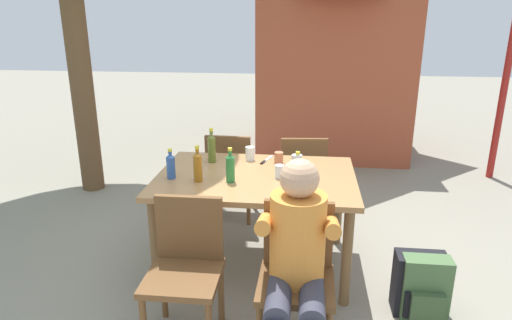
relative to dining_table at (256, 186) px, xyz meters
name	(u,v)px	position (x,y,z in m)	size (l,w,h in m)	color
ground_plane	(256,264)	(0.00, 0.00, -0.67)	(24.00, 24.00, 0.00)	gray
dining_table	(256,186)	(0.00, 0.00, 0.00)	(1.49, 1.05, 0.77)	#A37547
chair_near_right	(297,268)	(0.34, -0.82, -0.19)	(0.45, 0.45, 0.87)	brown
chair_far_right	(302,174)	(0.34, 0.82, -0.19)	(0.48, 0.48, 0.87)	brown
chair_near_left	(186,262)	(-0.34, -0.82, -0.19)	(0.44, 0.44, 0.87)	brown
chair_far_left	(231,172)	(-0.34, 0.82, -0.19)	(0.45, 0.45, 0.87)	brown
person_in_white_shirt	(297,253)	(0.34, -0.93, -0.02)	(0.47, 0.62, 1.18)	orange
bottle_blue	(171,166)	(-0.61, -0.14, 0.19)	(0.06, 0.06, 0.23)	#2D56A3
bottle_olive	(212,148)	(-0.39, 0.27, 0.21)	(0.06, 0.06, 0.29)	#566623
bottle_amber	(198,166)	(-0.40, -0.18, 0.21)	(0.06, 0.06, 0.27)	#996019
bottle_clear	(297,170)	(0.31, -0.13, 0.19)	(0.06, 0.06, 0.24)	white
bottle_green	(230,167)	(-0.17, -0.16, 0.20)	(0.06, 0.06, 0.26)	#287A38
cup_terracotta	(279,158)	(0.15, 0.29, 0.14)	(0.07, 0.07, 0.10)	#BC6B47
cup_white	(250,153)	(-0.09, 0.36, 0.15)	(0.07, 0.07, 0.11)	white
cup_glass	(279,172)	(0.18, -0.04, 0.14)	(0.07, 0.07, 0.10)	silver
cup_steel	(297,162)	(0.30, 0.19, 0.15)	(0.08, 0.08, 0.11)	#B2B7BC
table_knife	(266,160)	(0.04, 0.35, 0.10)	(0.09, 0.24, 0.01)	silver
backpack_by_near_side	(425,290)	(1.17, -0.53, -0.47)	(0.31, 0.20, 0.43)	#47663D
backpack_by_far_side	(419,285)	(1.15, -0.48, -0.47)	(0.33, 0.24, 0.43)	black
brick_kiosk	(333,52)	(0.71, 3.44, 0.73)	(2.32, 2.11, 2.67)	#9E472D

